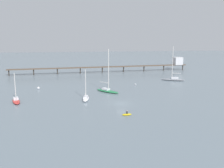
# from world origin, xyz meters

# --- Properties ---
(ground_plane) EXTENTS (400.00, 400.00, 0.00)m
(ground_plane) POSITION_xyz_m (0.00, 0.00, 0.00)
(ground_plane) COLOR slate
(pier) EXTENTS (85.40, 10.87, 6.58)m
(pier) POSITION_xyz_m (17.58, 56.18, 3.55)
(pier) COLOR brown
(pier) RESTS_ON ground_plane
(sailboat_white) EXTENTS (2.39, 7.03, 8.40)m
(sailboat_white) POSITION_xyz_m (-9.23, 5.40, 0.56)
(sailboat_white) COLOR white
(sailboat_white) RESTS_ON ground_plane
(sailboat_red) EXTENTS (3.77, 6.76, 8.02)m
(sailboat_red) POSITION_xyz_m (-27.95, 5.05, 0.54)
(sailboat_red) COLOR red
(sailboat_red) RESTS_ON ground_plane
(sailboat_gray) EXTENTS (9.32, 5.81, 13.33)m
(sailboat_gray) POSITION_xyz_m (25.93, 30.51, 0.71)
(sailboat_gray) COLOR gray
(sailboat_gray) RESTS_ON ground_plane
(sailboat_green) EXTENTS (7.48, 7.74, 13.58)m
(sailboat_green) POSITION_xyz_m (-2.17, 13.86, 0.73)
(sailboat_green) COLOR #287F4C
(sailboat_green) RESTS_ON ground_plane
(dinghy_yellow) EXTENTS (2.35, 1.32, 1.14)m
(dinghy_yellow) POSITION_xyz_m (-0.36, -9.74, 0.23)
(dinghy_yellow) COLOR yellow
(dinghy_yellow) RESTS_ON ground_plane
(mooring_buoy_mid) EXTENTS (0.85, 0.85, 0.85)m
(mooring_buoy_mid) POSITION_xyz_m (-24.48, 20.80, 0.42)
(mooring_buoy_mid) COLOR silver
(mooring_buoy_mid) RESTS_ON ground_plane
(mooring_buoy_near) EXTENTS (0.53, 0.53, 0.53)m
(mooring_buoy_near) POSITION_xyz_m (9.04, 23.56, 0.26)
(mooring_buoy_near) COLOR silver
(mooring_buoy_near) RESTS_ON ground_plane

